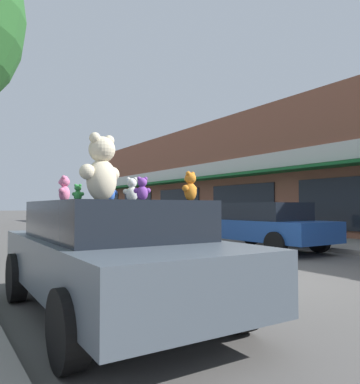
% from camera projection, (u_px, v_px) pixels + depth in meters
% --- Properties ---
extents(ground_plane, '(260.00, 260.00, 0.00)m').
position_uv_depth(ground_plane, '(266.00, 279.00, 6.70)').
color(ground_plane, '#514F4C').
extents(storefront_row, '(11.60, 34.53, 6.08)m').
position_uv_depth(storefront_row, '(272.00, 179.00, 23.97)').
color(storefront_row, brown).
rests_on(storefront_row, ground_plane).
extents(plush_art_car, '(2.01, 4.15, 1.36)m').
position_uv_depth(plush_art_car, '(112.00, 253.00, 4.51)').
color(plush_art_car, '#4C5660').
rests_on(plush_art_car, ground_plane).
extents(teddy_bear_giant, '(0.61, 0.44, 0.80)m').
position_uv_depth(teddy_bear_giant, '(101.00, 169.00, 4.45)').
color(teddy_bear_giant, beige).
rests_on(teddy_bear_giant, plush_art_car).
extents(teddy_bear_orange, '(0.25, 0.18, 0.33)m').
position_uv_depth(teddy_bear_orange, '(190.00, 187.00, 4.25)').
color(teddy_bear_orange, orange).
rests_on(teddy_bear_orange, plush_art_car).
extents(teddy_bear_yellow, '(0.24, 0.22, 0.34)m').
position_uv_depth(teddy_bear_yellow, '(99.00, 189.00, 4.91)').
color(teddy_bear_yellow, yellow).
rests_on(teddy_bear_yellow, plush_art_car).
extents(teddy_bear_blue, '(0.23, 0.15, 0.31)m').
position_uv_depth(teddy_bear_blue, '(110.00, 191.00, 5.15)').
color(teddy_bear_blue, blue).
rests_on(teddy_bear_blue, plush_art_car).
extents(teddy_bear_white, '(0.26, 0.21, 0.35)m').
position_uv_depth(teddy_bear_white, '(132.00, 190.00, 5.22)').
color(teddy_bear_white, white).
rests_on(teddy_bear_white, plush_art_car).
extents(teddy_bear_pink, '(0.22, 0.27, 0.37)m').
position_uv_depth(teddy_bear_pink, '(64.00, 189.00, 5.19)').
color(teddy_bear_pink, pink).
rests_on(teddy_bear_pink, plush_art_car).
extents(teddy_bear_green, '(0.15, 0.14, 0.21)m').
position_uv_depth(teddy_bear_green, '(78.00, 193.00, 4.60)').
color(teddy_bear_green, green).
rests_on(teddy_bear_green, plush_art_car).
extents(teddy_bear_purple, '(0.20, 0.14, 0.26)m').
position_uv_depth(teddy_bear_purple, '(142.00, 189.00, 4.12)').
color(teddy_bear_purple, purple).
rests_on(teddy_bear_purple, plush_art_car).
extents(parked_car_far_center, '(1.96, 4.37, 1.41)m').
position_uv_depth(parked_car_far_center, '(261.00, 224.00, 11.20)').
color(parked_car_far_center, '#1E4793').
rests_on(parked_car_far_center, ground_plane).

